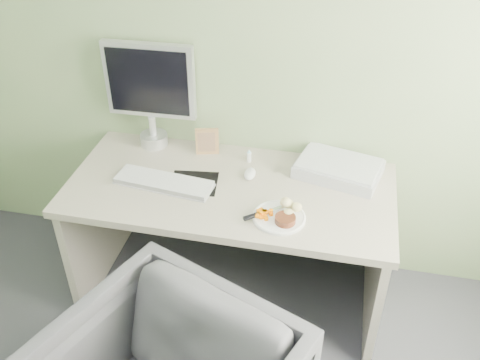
% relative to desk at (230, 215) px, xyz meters
% --- Properties ---
extents(wall_back, '(3.50, 0.00, 3.50)m').
position_rel_desk_xyz_m(wall_back, '(0.00, 0.38, 0.80)').
color(wall_back, gray).
rests_on(wall_back, floor).
extents(desk, '(1.60, 0.75, 0.73)m').
position_rel_desk_xyz_m(desk, '(0.00, 0.00, 0.00)').
color(desk, '#ADA791').
rests_on(desk, floor).
extents(plate, '(0.24, 0.24, 0.01)m').
position_rel_desk_xyz_m(plate, '(0.27, -0.19, 0.19)').
color(plate, white).
rests_on(plate, desk).
extents(steak, '(0.11, 0.11, 0.03)m').
position_rel_desk_xyz_m(steak, '(0.31, -0.23, 0.21)').
color(steak, black).
rests_on(steak, plate).
extents(potato_pile, '(0.12, 0.09, 0.06)m').
position_rel_desk_xyz_m(potato_pile, '(0.30, -0.14, 0.22)').
color(potato_pile, tan).
rests_on(potato_pile, plate).
extents(carrot_heap, '(0.07, 0.06, 0.04)m').
position_rel_desk_xyz_m(carrot_heap, '(0.21, -0.21, 0.22)').
color(carrot_heap, orange).
rests_on(carrot_heap, plate).
extents(steak_knife, '(0.17, 0.14, 0.01)m').
position_rel_desk_xyz_m(steak_knife, '(0.18, -0.22, 0.21)').
color(steak_knife, silver).
rests_on(steak_knife, plate).
extents(mousepad, '(0.25, 0.23, 0.00)m').
position_rel_desk_xyz_m(mousepad, '(-0.18, -0.01, 0.18)').
color(mousepad, black).
rests_on(mousepad, desk).
extents(keyboard, '(0.49, 0.19, 0.02)m').
position_rel_desk_xyz_m(keyboard, '(-0.32, -0.05, 0.20)').
color(keyboard, white).
rests_on(keyboard, desk).
extents(computer_mouse, '(0.06, 0.10, 0.04)m').
position_rel_desk_xyz_m(computer_mouse, '(0.08, 0.10, 0.20)').
color(computer_mouse, white).
rests_on(computer_mouse, desk).
extents(photo_frame, '(0.12, 0.04, 0.15)m').
position_rel_desk_xyz_m(photo_frame, '(-0.18, 0.26, 0.26)').
color(photo_frame, '#996C47').
rests_on(photo_frame, desk).
extents(eyedrop_bottle, '(0.03, 0.03, 0.07)m').
position_rel_desk_xyz_m(eyedrop_bottle, '(0.05, 0.24, 0.22)').
color(eyedrop_bottle, white).
rests_on(eyedrop_bottle, desk).
extents(scanner, '(0.46, 0.36, 0.06)m').
position_rel_desk_xyz_m(scanner, '(0.51, 0.22, 0.21)').
color(scanner, silver).
rests_on(scanner, desk).
extents(monitor, '(0.48, 0.15, 0.57)m').
position_rel_desk_xyz_m(monitor, '(-0.49, 0.32, 0.50)').
color(monitor, silver).
rests_on(monitor, desk).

